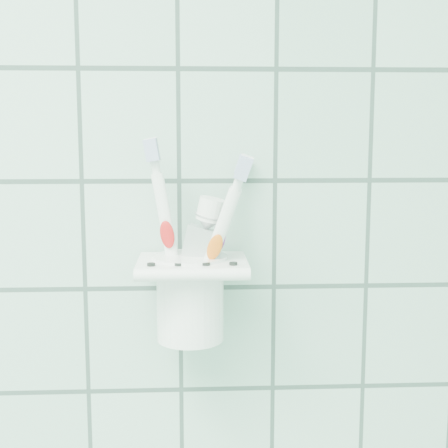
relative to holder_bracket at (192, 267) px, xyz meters
name	(u,v)px	position (x,y,z in m)	size (l,w,h in m)	color
holder_bracket	(192,267)	(0.00, 0.00, 0.00)	(0.11, 0.10, 0.03)	white
cup	(190,294)	(0.00, 0.00, -0.03)	(0.08, 0.08, 0.09)	white
toothbrush_pink	(185,234)	(-0.01, 0.01, 0.03)	(0.04, 0.02, 0.20)	white
toothbrush_blue	(187,240)	(-0.01, -0.01, 0.03)	(0.07, 0.06, 0.20)	white
toothbrush_orange	(184,237)	(-0.01, 0.01, 0.03)	(0.06, 0.05, 0.20)	white
toothpaste_tube	(183,253)	(-0.01, 0.01, 0.01)	(0.06, 0.04, 0.15)	silver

